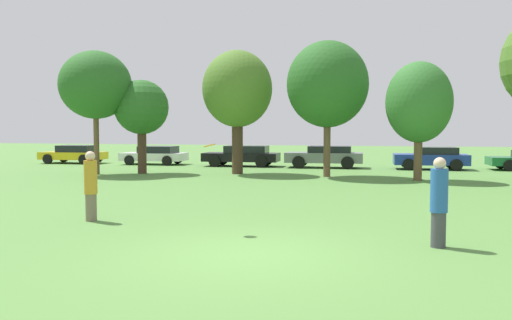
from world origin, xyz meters
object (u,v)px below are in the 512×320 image
at_px(tree_1, 141,108).
at_px(parked_car_white, 155,155).
at_px(parked_car_blue, 432,158).
at_px(tree_2, 237,90).
at_px(parked_car_yellow, 74,154).
at_px(person_catcher, 439,202).
at_px(tree_0, 95,85).
at_px(person_thrower, 91,185).
at_px(tree_3, 327,85).
at_px(tree_4, 419,103).
at_px(parked_car_black, 243,155).
at_px(parked_car_grey, 325,156).
at_px(frisbee, 210,145).

height_order(tree_1, parked_car_white, tree_1).
xyz_separation_m(tree_1, parked_car_blue, (14.25, 6.04, -2.59)).
bearing_deg(tree_2, parked_car_yellow, 157.10).
height_order(person_catcher, tree_0, tree_0).
bearing_deg(parked_car_yellow, tree_2, 155.13).
xyz_separation_m(tree_0, parked_car_yellow, (-5.70, 7.07, -3.71)).
xyz_separation_m(person_thrower, parked_car_yellow, (-12.39, 18.85, -0.25)).
bearing_deg(tree_0, tree_1, 27.03).
bearing_deg(parked_car_yellow, tree_3, 159.05).
bearing_deg(tree_1, tree_4, -2.46).
bearing_deg(parked_car_white, tree_0, 89.63).
xyz_separation_m(tree_1, parked_car_black, (3.58, 6.02, -2.59)).
distance_m(tree_1, parked_car_blue, 15.70).
xyz_separation_m(person_thrower, tree_3, (4.37, 13.08, 3.39)).
distance_m(person_thrower, tree_0, 13.98).
height_order(tree_4, parked_car_grey, tree_4).
relative_size(person_thrower, person_catcher, 0.99).
xyz_separation_m(frisbee, tree_1, (-7.97, 13.34, 1.37)).
xyz_separation_m(tree_0, parked_car_black, (5.51, 7.00, -3.67)).
distance_m(person_thrower, parked_car_grey, 19.10).
bearing_deg(tree_3, tree_4, -12.43).
xyz_separation_m(person_thrower, frisbee, (3.21, -0.57, 1.01)).
bearing_deg(parked_car_black, parked_car_white, -4.72).
relative_size(person_catcher, tree_1, 0.37).
relative_size(tree_1, parked_car_white, 1.16).
relative_size(tree_4, parked_car_black, 1.13).
relative_size(tree_1, parked_car_blue, 1.17).
bearing_deg(parked_car_black, tree_2, 100.04).
bearing_deg(parked_car_black, tree_4, 143.40).
bearing_deg(parked_car_grey, parked_car_white, -3.71).
relative_size(person_thrower, tree_2, 0.28).
relative_size(person_thrower, tree_3, 0.27).
bearing_deg(parked_car_black, parked_car_blue, 178.14).
relative_size(person_thrower, parked_car_grey, 0.38).
bearing_deg(person_catcher, frisbee, 1.84).
height_order(person_catcher, parked_car_yellow, person_catcher).
xyz_separation_m(tree_1, tree_3, (9.13, 0.32, 1.01)).
bearing_deg(tree_0, parked_car_yellow, 128.91).
bearing_deg(tree_0, parked_car_black, 51.81).
distance_m(person_catcher, parked_car_grey, 20.21).
xyz_separation_m(tree_2, parked_car_yellow, (-12.31, 5.20, -3.51)).
bearing_deg(tree_2, parked_car_white, 141.51).
xyz_separation_m(person_catcher, tree_2, (-7.98, 14.68, 3.26)).
distance_m(tree_1, parked_car_white, 7.15).
relative_size(tree_1, parked_car_yellow, 1.15).
xyz_separation_m(frisbee, tree_3, (1.15, 13.65, 2.38)).
relative_size(person_catcher, parked_car_blue, 0.43).
distance_m(tree_3, tree_4, 4.18).
bearing_deg(frisbee, tree_4, 68.09).
bearing_deg(tree_0, tree_4, 1.61).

